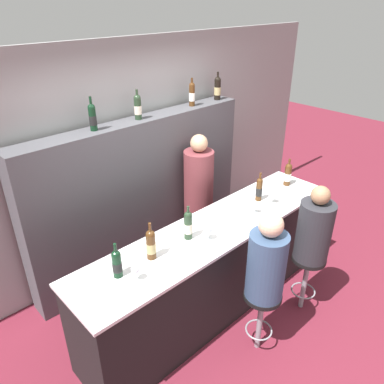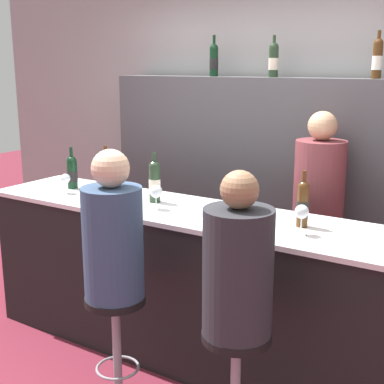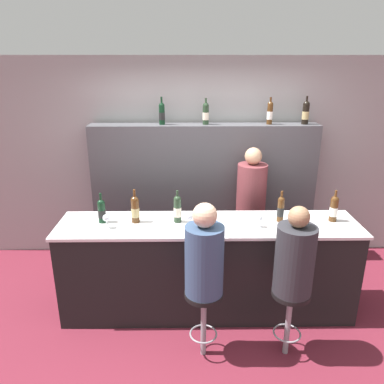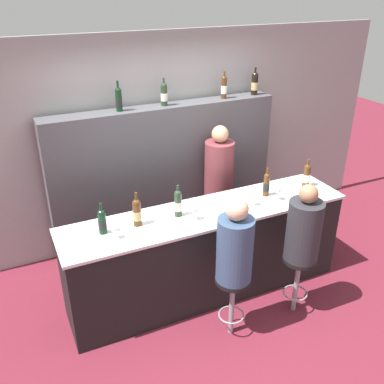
% 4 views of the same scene
% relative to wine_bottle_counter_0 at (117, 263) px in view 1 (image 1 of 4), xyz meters
% --- Properties ---
extents(ground_plane, '(16.00, 16.00, 0.00)m').
position_rel_wine_bottle_counter_0_xyz_m(ground_plane, '(1.06, -0.36, -1.13)').
color(ground_plane, maroon).
extents(wall_back, '(6.40, 0.05, 2.60)m').
position_rel_wine_bottle_counter_0_xyz_m(wall_back, '(1.06, 1.34, 0.17)').
color(wall_back, '#9E9E9E').
rests_on(wall_back, ground_plane).
extents(bar_counter, '(3.00, 0.66, 1.01)m').
position_rel_wine_bottle_counter_0_xyz_m(bar_counter, '(1.06, -0.05, -0.63)').
color(bar_counter, black).
rests_on(bar_counter, ground_plane).
extents(back_bar_cabinet, '(2.81, 0.28, 1.80)m').
position_rel_wine_bottle_counter_0_xyz_m(back_bar_cabinet, '(1.06, 1.12, -0.23)').
color(back_bar_cabinet, '#4C4C51').
rests_on(back_bar_cabinet, ground_plane).
extents(wine_bottle_counter_0, '(0.08, 0.08, 0.31)m').
position_rel_wine_bottle_counter_0_xyz_m(wine_bottle_counter_0, '(0.00, 0.00, 0.00)').
color(wine_bottle_counter_0, black).
rests_on(wine_bottle_counter_0, bar_counter).
extents(wine_bottle_counter_1, '(0.08, 0.08, 0.35)m').
position_rel_wine_bottle_counter_0_xyz_m(wine_bottle_counter_1, '(0.33, -0.00, 0.02)').
color(wine_bottle_counter_1, '#4C2D14').
rests_on(wine_bottle_counter_1, bar_counter).
extents(wine_bottle_counter_2, '(0.08, 0.08, 0.33)m').
position_rel_wine_bottle_counter_0_xyz_m(wine_bottle_counter_2, '(0.75, -0.00, 0.02)').
color(wine_bottle_counter_2, '#233823').
rests_on(wine_bottle_counter_2, bar_counter).
extents(wine_bottle_counter_3, '(0.07, 0.07, 0.32)m').
position_rel_wine_bottle_counter_0_xyz_m(wine_bottle_counter_3, '(1.78, 0.00, 0.01)').
color(wine_bottle_counter_3, '#4C2D14').
rests_on(wine_bottle_counter_3, bar_counter).
extents(wine_bottle_counter_4, '(0.08, 0.08, 0.33)m').
position_rel_wine_bottle_counter_0_xyz_m(wine_bottle_counter_4, '(2.32, 0.00, 0.01)').
color(wine_bottle_counter_4, '#4C2D14').
rests_on(wine_bottle_counter_4, bar_counter).
extents(wine_bottle_backbar_0, '(0.07, 0.07, 0.33)m').
position_rel_wine_bottle_counter_0_xyz_m(wine_bottle_backbar_0, '(0.55, 1.12, 0.81)').
color(wine_bottle_backbar_0, black).
rests_on(wine_bottle_backbar_0, back_bar_cabinet).
extents(wine_bottle_backbar_1, '(0.08, 0.08, 0.31)m').
position_rel_wine_bottle_counter_0_xyz_m(wine_bottle_backbar_1, '(1.08, 1.12, 0.80)').
color(wine_bottle_backbar_1, '#233823').
rests_on(wine_bottle_backbar_1, back_bar_cabinet).
extents(wine_bottle_backbar_2, '(0.07, 0.07, 0.32)m').
position_rel_wine_bottle_counter_0_xyz_m(wine_bottle_backbar_2, '(1.85, 1.12, 0.81)').
color(wine_bottle_backbar_2, '#4C2D14').
rests_on(wine_bottle_backbar_2, back_bar_cabinet).
extents(wine_bottle_backbar_3, '(0.08, 0.08, 0.34)m').
position_rel_wine_bottle_counter_0_xyz_m(wine_bottle_backbar_3, '(2.29, 1.12, 0.81)').
color(wine_bottle_backbar_3, black).
rests_on(wine_bottle_backbar_3, back_bar_cabinet).
extents(wine_glass_0, '(0.07, 0.07, 0.14)m').
position_rel_wine_bottle_counter_0_xyz_m(wine_glass_0, '(0.07, -0.14, -0.02)').
color(wine_glass_0, silver).
rests_on(wine_glass_0, bar_counter).
extents(wine_glass_1, '(0.08, 0.08, 0.16)m').
position_rel_wine_bottle_counter_0_xyz_m(wine_glass_1, '(0.87, -0.14, -0.01)').
color(wine_glass_1, silver).
rests_on(wine_glass_1, bar_counter).
extents(wine_glass_2, '(0.07, 0.07, 0.13)m').
position_rel_wine_bottle_counter_0_xyz_m(wine_glass_2, '(1.54, -0.14, -0.03)').
color(wine_glass_2, silver).
rests_on(wine_glass_2, bar_counter).
extents(wine_glass_3, '(0.08, 0.08, 0.17)m').
position_rel_wine_bottle_counter_0_xyz_m(wine_glass_3, '(1.83, -0.14, -0.00)').
color(wine_glass_3, silver).
rests_on(wine_glass_3, bar_counter).
extents(tasting_menu, '(0.21, 0.30, 0.00)m').
position_rel_wine_bottle_counter_0_xyz_m(tasting_menu, '(1.33, -0.22, -0.12)').
color(tasting_menu, white).
rests_on(tasting_menu, bar_counter).
extents(bar_stool_left, '(0.34, 0.34, 0.66)m').
position_rel_wine_bottle_counter_0_xyz_m(bar_stool_left, '(0.99, -0.70, -0.62)').
color(bar_stool_left, gray).
rests_on(bar_stool_left, ground_plane).
extents(guest_seated_left, '(0.33, 0.33, 0.82)m').
position_rel_wine_bottle_counter_0_xyz_m(guest_seated_left, '(0.99, -0.70, -0.12)').
color(guest_seated_left, '#334766').
rests_on(guest_seated_left, bar_stool_left).
extents(bar_stool_right, '(0.34, 0.34, 0.66)m').
position_rel_wine_bottle_counter_0_xyz_m(bar_stool_right, '(1.75, -0.70, -0.62)').
color(bar_stool_right, gray).
rests_on(bar_stool_right, ground_plane).
extents(guest_seated_right, '(0.33, 0.33, 0.79)m').
position_rel_wine_bottle_counter_0_xyz_m(guest_seated_right, '(1.75, -0.70, -0.14)').
color(guest_seated_right, '#28282D').
rests_on(guest_seated_right, bar_stool_right).
extents(bartender, '(0.35, 0.35, 1.60)m').
position_rel_wine_bottle_counter_0_xyz_m(bartender, '(1.62, 0.75, -0.40)').
color(bartender, brown).
rests_on(bartender, ground_plane).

